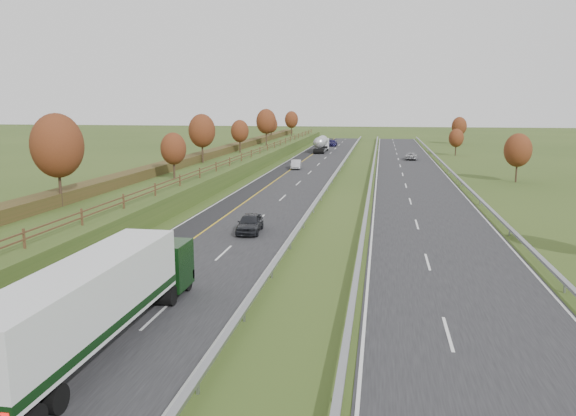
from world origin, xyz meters
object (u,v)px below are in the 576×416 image
Objects in this scene: car_silver_mid at (296,164)px; car_oncoming at (411,156)px; box_lorry at (100,298)px; car_dark_near at (250,223)px; road_tanker at (321,144)px; car_small_far at (332,143)px.

car_silver_mid is 0.93× the size of car_oncoming.
box_lorry is 3.71× the size of car_silver_mid.
box_lorry reaches higher than car_dark_near.
box_lorry reaches higher than road_tanker.
road_tanker reaches higher than car_dark_near.
car_oncoming is (15.99, 64.78, -0.12)m from car_dark_near.
box_lorry is 22.85m from car_dark_near.
car_silver_mid is (-3.20, 46.18, -0.05)m from car_dark_near.
car_dark_near is at bearing -88.09° from road_tanker.
road_tanker reaches higher than car_silver_mid.
car_small_far reaches higher than car_oncoming.
car_dark_near reaches higher than car_silver_mid.
road_tanker is 79.46m from car_dark_near.
car_dark_near is 1.03× the size of car_silver_mid.
road_tanker is at bearing 87.92° from car_dark_near.
road_tanker is (-1.58, 102.18, -0.47)m from box_lorry.
road_tanker is 33.25m from car_silver_mid.
box_lorry is at bearing 83.37° from car_oncoming.
car_small_far is (0.89, 17.83, -1.04)m from road_tanker.
box_lorry reaches higher than car_silver_mid.
car_oncoming is (17.75, -32.45, -0.12)m from car_small_far.
box_lorry is 1.45× the size of road_tanker.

